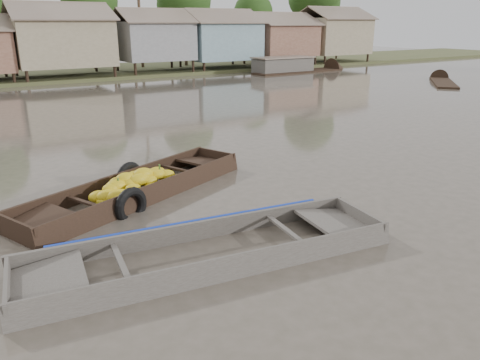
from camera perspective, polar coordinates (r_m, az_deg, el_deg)
ground at (r=9.50m, az=5.09°, el=-6.39°), size 120.00×120.00×0.00m
riverbank at (r=39.56m, az=-20.97°, el=16.16°), size 120.00×12.47×10.22m
banana_boat at (r=11.54m, az=-12.73°, el=-1.08°), size 6.43×3.84×0.90m
viewer_boat at (r=8.50m, az=-3.61°, el=-9.21°), size 6.84×2.64×0.54m
distant_boats at (r=36.23m, az=-0.15°, el=12.71°), size 47.57×15.47×1.38m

